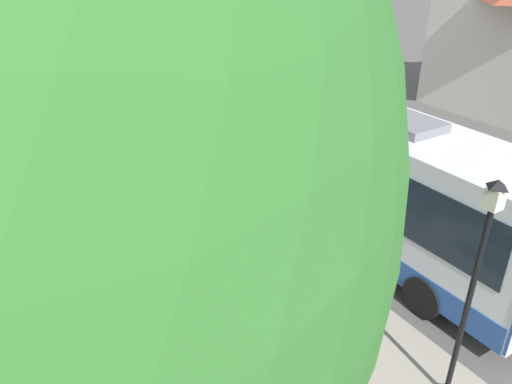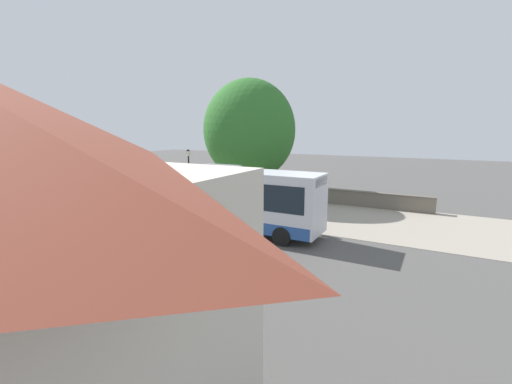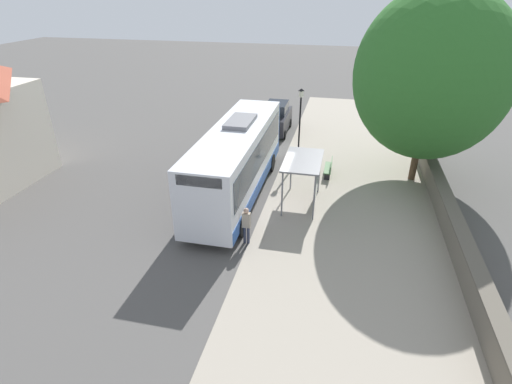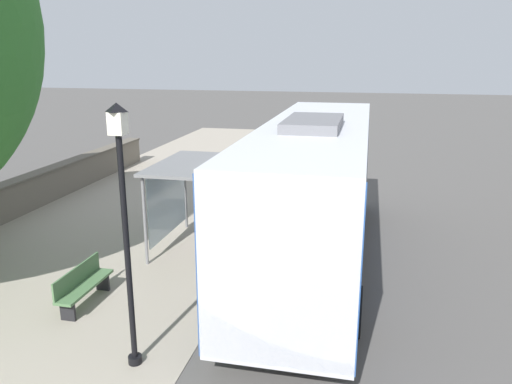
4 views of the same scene
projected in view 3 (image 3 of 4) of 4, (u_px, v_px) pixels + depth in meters
ground_plane at (265, 203)px, 20.37m from camera, size 120.00×120.00×0.00m
sidewalk_plaza at (356, 213)px, 19.48m from camera, size 9.00×44.00×0.02m
stone_wall at (447, 212)px, 18.41m from camera, size 0.60×20.00×1.20m
bus at (237, 159)px, 20.38m from camera, size 2.61×10.90×3.85m
bus_shelter at (306, 167)px, 19.38m from camera, size 1.80×3.21×2.43m
pedestrian at (246, 223)px, 16.78m from camera, size 0.34×0.23×1.73m
bench at (329, 168)px, 23.15m from camera, size 0.40×1.74×0.88m
street_lamp_near at (300, 120)px, 24.03m from camera, size 0.28×0.28×4.55m
shade_tree at (432, 75)px, 20.20m from camera, size 7.85×7.85×10.16m
parked_car_behind_bus at (276, 118)px, 29.71m from camera, size 1.90×4.29×2.20m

